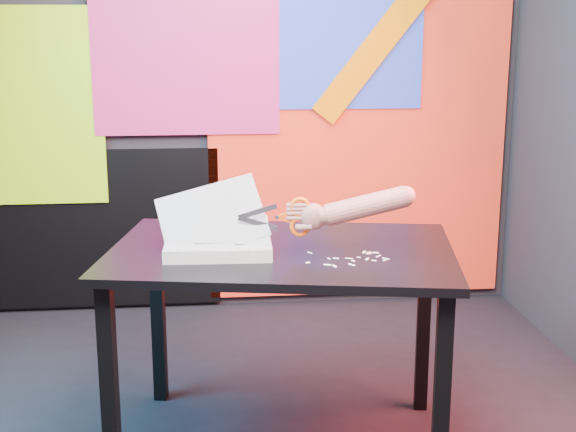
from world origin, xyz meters
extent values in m
cube|color=#242429|center=(0.00, 1.50, 1.35)|extent=(3.00, 0.01, 2.70)
cube|color=#242429|center=(0.00, -1.50, 1.35)|extent=(3.00, 0.01, 2.70)
cube|color=red|center=(0.65, 1.47, 0.85)|extent=(1.60, 0.02, 1.60)
cube|color=blue|center=(0.55, 1.46, 1.45)|extent=(0.85, 0.02, 0.75)
cube|color=#C12165|center=(-0.25, 1.45, 1.35)|extent=(0.95, 0.02, 0.80)
cube|color=#9AE60E|center=(-1.05, 1.46, 1.10)|extent=(0.75, 0.02, 1.00)
cube|color=#D76F00|center=(0.85, 1.44, 1.55)|extent=(0.91, 0.02, 1.11)
cube|color=black|center=(-0.75, 1.47, 0.45)|extent=(1.30, 0.02, 0.85)
cube|color=black|center=(-0.49, -0.29, 0.36)|extent=(0.06, 0.06, 0.72)
cube|color=black|center=(-0.37, 0.37, 0.36)|extent=(0.06, 0.06, 0.72)
cube|color=black|center=(0.56, -0.48, 0.36)|extent=(0.06, 0.06, 0.72)
cube|color=black|center=(0.68, 0.18, 0.36)|extent=(0.06, 0.06, 0.72)
cube|color=black|center=(0.10, -0.05, 0.73)|extent=(1.30, 0.99, 0.03)
cube|color=beige|center=(-0.12, -0.09, 0.77)|extent=(0.37, 0.28, 0.04)
cube|color=silver|center=(-0.12, -0.09, 0.79)|extent=(0.36, 0.27, 0.00)
cube|color=silver|center=(-0.12, -0.09, 0.80)|extent=(0.35, 0.26, 0.11)
cube|color=silver|center=(-0.13, -0.07, 0.82)|extent=(0.37, 0.23, 0.19)
cube|color=silver|center=(-0.14, -0.06, 0.87)|extent=(0.40, 0.20, 0.27)
cylinder|color=#25272F|center=(-0.29, -0.20, 0.79)|extent=(0.01, 0.01, 0.00)
cylinder|color=#25272F|center=(-0.26, -0.20, 0.79)|extent=(0.01, 0.01, 0.00)
cylinder|color=#25272F|center=(-0.23, -0.20, 0.79)|extent=(0.01, 0.01, 0.00)
cylinder|color=#25272F|center=(-0.20, -0.20, 0.79)|extent=(0.01, 0.01, 0.00)
cylinder|color=#25272F|center=(-0.17, -0.21, 0.79)|extent=(0.01, 0.01, 0.00)
cylinder|color=#25272F|center=(-0.14, -0.21, 0.79)|extent=(0.01, 0.01, 0.00)
cylinder|color=#25272F|center=(-0.11, -0.21, 0.79)|extent=(0.01, 0.01, 0.00)
cylinder|color=#25272F|center=(-0.08, -0.21, 0.79)|extent=(0.01, 0.01, 0.00)
cylinder|color=#25272F|center=(-0.05, -0.21, 0.79)|extent=(0.01, 0.01, 0.00)
cylinder|color=#25272F|center=(-0.02, -0.21, 0.79)|extent=(0.01, 0.01, 0.00)
cylinder|color=#25272F|center=(0.00, -0.21, 0.79)|extent=(0.01, 0.01, 0.00)
cylinder|color=#25272F|center=(0.03, -0.21, 0.79)|extent=(0.01, 0.01, 0.00)
cylinder|color=#25272F|center=(-0.28, 0.04, 0.79)|extent=(0.01, 0.01, 0.00)
cylinder|color=#25272F|center=(-0.25, 0.04, 0.79)|extent=(0.01, 0.01, 0.00)
cylinder|color=#25272F|center=(-0.22, 0.03, 0.79)|extent=(0.01, 0.01, 0.00)
cylinder|color=#25272F|center=(-0.19, 0.03, 0.79)|extent=(0.01, 0.01, 0.00)
cylinder|color=#25272F|center=(-0.16, 0.03, 0.79)|extent=(0.01, 0.01, 0.00)
cylinder|color=#25272F|center=(-0.13, 0.03, 0.79)|extent=(0.01, 0.01, 0.00)
cylinder|color=#25272F|center=(-0.10, 0.03, 0.79)|extent=(0.01, 0.01, 0.00)
cylinder|color=#25272F|center=(-0.07, 0.03, 0.79)|extent=(0.01, 0.01, 0.00)
cylinder|color=#25272F|center=(-0.04, 0.03, 0.79)|extent=(0.01, 0.01, 0.00)
cylinder|color=#25272F|center=(-0.02, 0.03, 0.79)|extent=(0.01, 0.01, 0.00)
cylinder|color=#25272F|center=(0.01, 0.03, 0.79)|extent=(0.01, 0.01, 0.00)
cylinder|color=#25272F|center=(0.04, 0.02, 0.79)|extent=(0.01, 0.01, 0.00)
cube|color=black|center=(-0.20, -0.04, 0.79)|extent=(0.07, 0.01, 0.00)
cube|color=black|center=(-0.10, -0.06, 0.79)|extent=(0.05, 0.01, 0.00)
cube|color=black|center=(-0.16, -0.12, 0.79)|extent=(0.08, 0.01, 0.00)
cube|color=black|center=(-0.05, -0.15, 0.79)|extent=(0.04, 0.01, 0.00)
cube|color=silver|center=(0.01, -0.10, 0.89)|extent=(0.13, 0.01, 0.06)
cube|color=silver|center=(0.01, -0.10, 0.85)|extent=(0.13, 0.01, 0.06)
cylinder|color=silver|center=(0.08, -0.11, 0.87)|extent=(0.01, 0.01, 0.01)
cube|color=#E35308|center=(0.10, -0.11, 0.87)|extent=(0.05, 0.01, 0.02)
cube|color=#E35308|center=(0.10, -0.11, 0.88)|extent=(0.05, 0.01, 0.02)
torus|color=#E35308|center=(0.15, -0.11, 0.91)|extent=(0.07, 0.02, 0.07)
torus|color=#E35308|center=(0.15, -0.11, 0.84)|extent=(0.07, 0.02, 0.07)
ellipsoid|color=#B0685B|center=(0.20, -0.11, 0.87)|extent=(0.09, 0.05, 0.09)
cylinder|color=#B0685B|center=(0.15, -0.11, 0.87)|extent=(0.07, 0.02, 0.02)
cylinder|color=#B0685B|center=(0.15, -0.11, 0.89)|extent=(0.06, 0.02, 0.02)
cylinder|color=#B0685B|center=(0.15, -0.11, 0.90)|extent=(0.06, 0.02, 0.02)
cylinder|color=#B0685B|center=(0.15, -0.11, 0.91)|extent=(0.05, 0.02, 0.02)
cylinder|color=#B0685B|center=(0.17, -0.12, 0.84)|extent=(0.06, 0.04, 0.03)
cylinder|color=#B0685B|center=(0.24, -0.12, 0.88)|extent=(0.06, 0.06, 0.06)
cylinder|color=#B0685B|center=(0.38, -0.12, 0.91)|extent=(0.29, 0.09, 0.14)
sphere|color=#B0685B|center=(0.51, -0.13, 0.94)|extent=(0.07, 0.07, 0.07)
cube|color=white|center=(0.19, -0.12, 0.75)|extent=(0.02, 0.02, 0.00)
cube|color=white|center=(0.17, -0.23, 0.75)|extent=(0.01, 0.01, 0.00)
cube|color=white|center=(0.42, -0.23, 0.75)|extent=(0.02, 0.01, 0.00)
cube|color=white|center=(0.41, -0.18, 0.75)|extent=(0.02, 0.03, 0.00)
cube|color=white|center=(0.26, -0.19, 0.75)|extent=(0.02, 0.01, 0.00)
cube|color=white|center=(0.32, -0.23, 0.75)|extent=(0.01, 0.01, 0.00)
cube|color=white|center=(0.34, -0.19, 0.75)|extent=(0.01, 0.01, 0.00)
cube|color=white|center=(0.37, -0.13, 0.75)|extent=(0.02, 0.03, 0.00)
cube|color=white|center=(0.25, -0.28, 0.75)|extent=(0.01, 0.03, 0.00)
cube|color=white|center=(0.39, -0.14, 0.75)|extent=(0.02, 0.02, 0.00)
cube|color=white|center=(0.41, -0.14, 0.75)|extent=(0.02, 0.01, 0.00)
cube|color=white|center=(0.24, -0.20, 0.75)|extent=(0.01, 0.02, 0.00)
cube|color=white|center=(0.30, -0.27, 0.75)|extent=(0.02, 0.03, 0.00)
cube|color=white|center=(0.23, -0.26, 0.75)|extent=(0.03, 0.02, 0.00)
cube|color=white|center=(0.43, -0.21, 0.75)|extent=(0.02, 0.02, 0.00)
cube|color=white|center=(0.38, -0.23, 0.75)|extent=(0.02, 0.02, 0.00)
cube|color=white|center=(0.37, -0.21, 0.75)|extent=(0.02, 0.02, 0.00)
cube|color=white|center=(0.39, -0.15, 0.75)|extent=(0.02, 0.02, 0.00)
cube|color=white|center=(0.31, -0.20, 0.75)|extent=(0.03, 0.02, 0.00)
camera|label=1|loc=(-0.15, -2.72, 1.51)|focal=50.00mm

